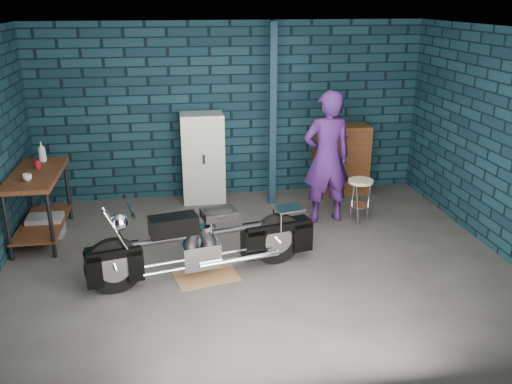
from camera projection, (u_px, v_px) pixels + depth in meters
ground at (257, 262)px, 6.54m from camera, size 6.00×6.00×0.00m
room_walls at (249, 97)px, 6.41m from camera, size 6.02×5.01×2.71m
support_post at (272, 117)px, 7.97m from camera, size 0.10×0.10×2.70m
workbench at (40, 206)px, 7.05m from camera, size 0.60×1.40×0.91m
drip_mat at (206, 275)px, 6.23m from camera, size 0.80×0.66×0.01m
motorcycle at (204, 236)px, 6.07m from camera, size 2.31×1.07×0.99m
person at (327, 158)px, 7.46m from camera, size 0.71×0.50×1.86m
storage_bin at (46, 226)px, 7.23m from camera, size 0.45×0.32×0.28m
locker at (203, 158)px, 8.30m from camera, size 0.64×0.46×1.38m
tool_chest at (341, 160)px, 8.68m from camera, size 0.84×0.47×1.12m
shop_stool at (359, 201)px, 7.61m from camera, size 0.35×0.35×0.63m
cup_a at (27, 177)px, 6.58m from camera, size 0.15×0.15×0.09m
mug_red at (37, 164)px, 7.05m from camera, size 0.08×0.08×0.11m
bottle at (42, 152)px, 7.32m from camera, size 0.12×0.12×0.27m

